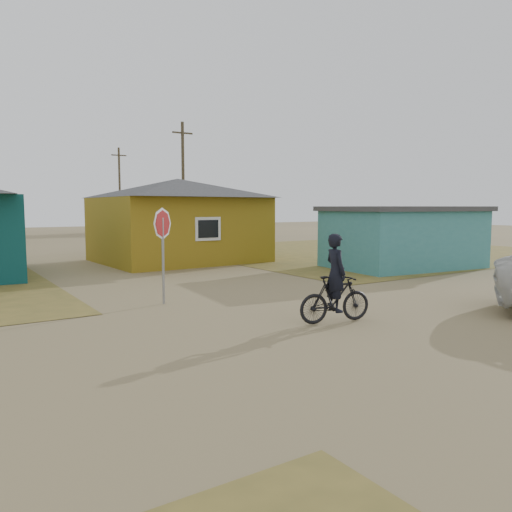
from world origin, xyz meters
The scene contains 9 objects.
ground centered at (0.00, 0.00, 0.00)m, with size 120.00×120.00×0.00m, color olive.
grass_ne centered at (14.00, 13.00, 0.01)m, with size 20.00×18.00×0.00m, color olive.
house_yellow centered at (2.50, 14.00, 2.00)m, with size 7.72×6.76×3.90m.
shed_turquoise centered at (9.50, 6.50, 1.31)m, with size 6.71×4.93×2.60m.
house_beige_east centered at (10.00, 40.00, 1.86)m, with size 6.95×6.05×3.60m.
utility_pole_near centered at (6.50, 22.00, 4.14)m, with size 1.40×0.20×8.00m.
utility_pole_far centered at (7.50, 38.00, 4.14)m, with size 1.40×0.20×8.00m.
stop_sign centered at (-2.25, 4.47, 1.87)m, with size 0.82×0.23×2.56m.
cyclist centered at (0.14, 0.38, 0.73)m, with size 1.83×0.83×1.99m.
Camera 1 is at (-7.35, -7.86, 2.58)m, focal length 35.00 mm.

